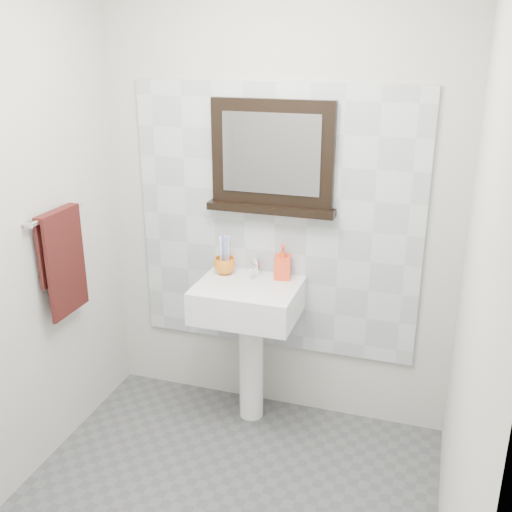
{
  "coord_description": "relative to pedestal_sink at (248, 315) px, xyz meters",
  "views": [
    {
      "loc": [
        0.86,
        -1.95,
        2.11
      ],
      "look_at": [
        0.06,
        0.55,
        1.15
      ],
      "focal_mm": 42.0,
      "sensor_mm": 36.0,
      "label": 1
    }
  ],
  "objects": [
    {
      "name": "back_wall",
      "position": [
        0.09,
        0.23,
        0.57
      ],
      "size": [
        2.0,
        0.01,
        2.5
      ],
      "primitive_type": "cube",
      "color": "beige",
      "rests_on": "ground"
    },
    {
      "name": "front_wall",
      "position": [
        0.09,
        -1.97,
        0.57
      ],
      "size": [
        2.0,
        0.01,
        2.5
      ],
      "primitive_type": "cube",
      "color": "beige",
      "rests_on": "ground"
    },
    {
      "name": "right_wall",
      "position": [
        1.09,
        -0.87,
        0.57
      ],
      "size": [
        0.01,
        2.2,
        2.5
      ],
      "primitive_type": "cube",
      "color": "beige",
      "rests_on": "ground"
    },
    {
      "name": "splashback",
      "position": [
        0.09,
        0.21,
        0.47
      ],
      "size": [
        1.6,
        0.02,
        1.5
      ],
      "primitive_type": "cube",
      "color": "#B6C0C5",
      "rests_on": "back_wall"
    },
    {
      "name": "pedestal_sink",
      "position": [
        0.0,
        0.0,
        0.0
      ],
      "size": [
        0.55,
        0.44,
        0.96
      ],
      "color": "white",
      "rests_on": "ground"
    },
    {
      "name": "toothbrush_cup",
      "position": [
        -0.18,
        0.11,
        0.23
      ],
      "size": [
        0.15,
        0.15,
        0.09
      ],
      "primitive_type": "imported",
      "rotation": [
        0.0,
        0.0,
        -0.25
      ],
      "color": "orange",
      "rests_on": "pedestal_sink"
    },
    {
      "name": "toothbrushes",
      "position": [
        -0.17,
        0.11,
        0.31
      ],
      "size": [
        0.05,
        0.04,
        0.21
      ],
      "color": "white",
      "rests_on": "toothbrush_cup"
    },
    {
      "name": "soap_dispenser",
      "position": [
        0.15,
        0.14,
        0.28
      ],
      "size": [
        0.1,
        0.1,
        0.19
      ],
      "primitive_type": "imported",
      "rotation": [
        0.0,
        0.0,
        0.17
      ],
      "color": "red",
      "rests_on": "pedestal_sink"
    },
    {
      "name": "framed_mirror",
      "position": [
        0.07,
        0.19,
        0.83
      ],
      "size": [
        0.7,
        0.11,
        0.6
      ],
      "color": "black",
      "rests_on": "back_wall"
    },
    {
      "name": "towel_bar",
      "position": [
        -0.86,
        -0.42,
        0.61
      ],
      "size": [
        0.07,
        0.4,
        0.03
      ],
      "color": "silver",
      "rests_on": "left_wall"
    },
    {
      "name": "hand_towel",
      "position": [
        -0.85,
        -0.42,
        0.4
      ],
      "size": [
        0.06,
        0.3,
        0.55
      ],
      "color": "#34100E",
      "rests_on": "towel_bar"
    }
  ]
}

